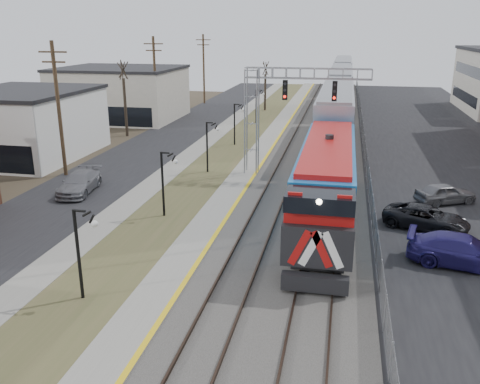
# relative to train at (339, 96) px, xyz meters

# --- Properties ---
(street_west) EXTENTS (7.00, 120.00, 0.04)m
(street_west) POSITION_rel_train_xyz_m (-17.00, -19.46, -2.90)
(street_west) COLOR black
(street_west) RESTS_ON ground
(sidewalk) EXTENTS (2.00, 120.00, 0.08)m
(sidewalk) POSITION_rel_train_xyz_m (-12.50, -19.46, -2.88)
(sidewalk) COLOR gray
(sidewalk) RESTS_ON ground
(grass_median) EXTENTS (4.00, 120.00, 0.06)m
(grass_median) POSITION_rel_train_xyz_m (-9.50, -19.46, -2.89)
(grass_median) COLOR #444A27
(grass_median) RESTS_ON ground
(platform) EXTENTS (2.00, 120.00, 0.24)m
(platform) POSITION_rel_train_xyz_m (-6.50, -19.46, -2.80)
(platform) COLOR gray
(platform) RESTS_ON ground
(ballast_bed) EXTENTS (8.00, 120.00, 0.20)m
(ballast_bed) POSITION_rel_train_xyz_m (-1.50, -19.46, -2.82)
(ballast_bed) COLOR #595651
(ballast_bed) RESTS_ON ground
(parking_lot) EXTENTS (16.00, 120.00, 0.04)m
(parking_lot) POSITION_rel_train_xyz_m (10.50, -19.46, -2.90)
(parking_lot) COLOR black
(parking_lot) RESTS_ON ground
(platform_edge) EXTENTS (0.24, 120.00, 0.01)m
(platform_edge) POSITION_rel_train_xyz_m (-5.62, -19.46, -2.67)
(platform_edge) COLOR gold
(platform_edge) RESTS_ON platform
(track_near) EXTENTS (1.58, 120.00, 0.15)m
(track_near) POSITION_rel_train_xyz_m (-3.50, -19.46, -2.64)
(track_near) COLOR #2D2119
(track_near) RESTS_ON ballast_bed
(track_far) EXTENTS (1.58, 120.00, 0.15)m
(track_far) POSITION_rel_train_xyz_m (-0.00, -19.46, -2.64)
(track_far) COLOR #2D2119
(track_far) RESTS_ON ballast_bed
(train) EXTENTS (3.00, 85.85, 5.33)m
(train) POSITION_rel_train_xyz_m (0.00, 0.00, 0.00)
(train) COLOR #1666B4
(train) RESTS_ON ground
(signal_gantry) EXTENTS (9.00, 1.07, 8.15)m
(signal_gantry) POSITION_rel_train_xyz_m (-4.28, -26.47, 2.67)
(signal_gantry) COLOR gray
(signal_gantry) RESTS_ON ground
(lampposts) EXTENTS (0.14, 62.14, 4.00)m
(lampposts) POSITION_rel_train_xyz_m (-9.50, -36.18, -0.92)
(lampposts) COLOR black
(lampposts) RESTS_ON ground
(utility_poles) EXTENTS (0.28, 80.28, 10.00)m
(utility_poles) POSITION_rel_train_xyz_m (-20.00, -29.46, 2.08)
(utility_poles) COLOR #4C3823
(utility_poles) RESTS_ON ground
(fence) EXTENTS (0.04, 120.00, 1.60)m
(fence) POSITION_rel_train_xyz_m (2.70, -19.46, -2.12)
(fence) COLOR gray
(fence) RESTS_ON ground
(bare_trees) EXTENTS (12.30, 42.30, 5.95)m
(bare_trees) POSITION_rel_train_xyz_m (-18.16, -15.55, -0.22)
(bare_trees) COLOR #382D23
(bare_trees) RESTS_ON ground
(car_lot_c) EXTENTS (5.11, 3.67, 1.29)m
(car_lot_c) POSITION_rel_train_xyz_m (5.64, -35.43, -2.27)
(car_lot_c) COLOR black
(car_lot_c) RESTS_ON ground
(car_lot_d) EXTENTS (5.46, 3.05, 1.49)m
(car_lot_d) POSITION_rel_train_xyz_m (6.70, -40.01, -2.17)
(car_lot_d) COLOR navy
(car_lot_d) RESTS_ON ground
(car_lot_e) EXTENTS (4.18, 3.05, 1.32)m
(car_lot_e) POSITION_rel_train_xyz_m (7.46, -30.55, -2.26)
(car_lot_e) COLOR slate
(car_lot_e) RESTS_ON ground
(car_street_b) EXTENTS (2.64, 5.07, 1.41)m
(car_street_b) POSITION_rel_train_xyz_m (-16.74, -33.27, -2.22)
(car_street_b) COLOR slate
(car_street_b) RESTS_ON ground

